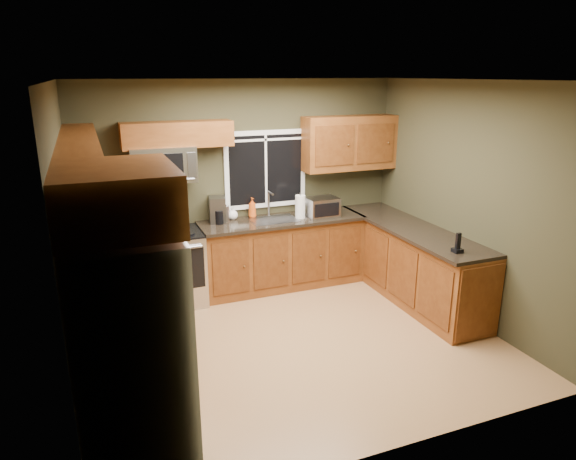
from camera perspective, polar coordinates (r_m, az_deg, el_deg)
floor at (r=5.64m, az=0.85°, el=-12.29°), size 4.20×4.20×0.00m
ceiling at (r=4.92m, az=1.00°, el=16.31°), size 4.20×4.20×0.00m
back_wall at (r=6.77m, az=-4.93°, el=4.92°), size 4.20×0.00×4.20m
front_wall at (r=3.61m, az=11.95°, el=-6.32°), size 4.20×0.00×4.20m
left_wall at (r=4.76m, az=-23.14°, el=-1.62°), size 0.00×3.60×3.60m
right_wall at (r=6.21m, az=19.17°, el=2.92°), size 0.00×3.60×3.60m
window at (r=6.80m, az=-2.50°, el=6.76°), size 1.12×0.03×1.02m
base_cabinets_left at (r=5.53m, az=-18.87°, el=-8.68°), size 0.60×2.65×0.90m
countertop_left at (r=5.35m, az=-19.08°, el=-4.10°), size 0.65×2.65×0.04m
base_cabinets_back at (r=6.87m, az=-0.70°, el=-2.65°), size 2.17×0.60×0.90m
countertop_back at (r=6.70m, az=-0.63°, el=1.07°), size 2.17×0.65×0.04m
base_cabinets_peninsula at (r=6.69m, az=13.48°, el=-3.68°), size 0.60×2.52×0.90m
countertop_peninsula at (r=6.54m, az=13.54°, el=0.17°), size 0.65×2.50×0.04m
upper_cabinets_left at (r=5.10m, az=-21.89°, el=5.63°), size 0.33×2.65×0.72m
upper_cabinets_back_left at (r=6.30m, az=-12.19°, el=10.35°), size 1.30×0.33×0.30m
upper_cabinets_back_right at (r=7.08m, az=6.83°, el=9.58°), size 1.30×0.33×0.72m
upper_cabinet_over_fridge at (r=3.33m, az=-18.57°, el=3.47°), size 0.72×0.90×0.38m
refrigerator at (r=3.74m, az=-16.90°, el=-13.59°), size 0.74×0.90×1.80m
range at (r=6.49m, az=-12.81°, el=-4.11°), size 0.76×0.69×0.94m
microwave at (r=6.29m, az=-13.76°, el=7.10°), size 0.76×0.41×0.42m
sink at (r=6.67m, az=-1.61°, el=1.27°), size 0.60×0.42×0.36m
toaster_oven at (r=6.79m, az=3.78°, el=2.55°), size 0.42×0.33×0.26m
coffee_maker at (r=6.57m, az=-7.84°, el=2.15°), size 0.23×0.29×0.33m
kettle at (r=6.61m, az=-7.13°, el=1.94°), size 0.17×0.17×0.25m
paper_towel_roll at (r=6.70m, az=1.36°, el=2.60°), size 0.16×0.16×0.34m
soap_bottle_a at (r=6.76m, az=-3.99°, el=2.50°), size 0.11×0.12×0.26m
soap_bottle_c at (r=6.70m, az=-6.15°, el=1.88°), size 0.16×0.16×0.17m
cordless_phone at (r=5.72m, az=18.33°, el=-1.76°), size 0.10×0.10×0.22m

